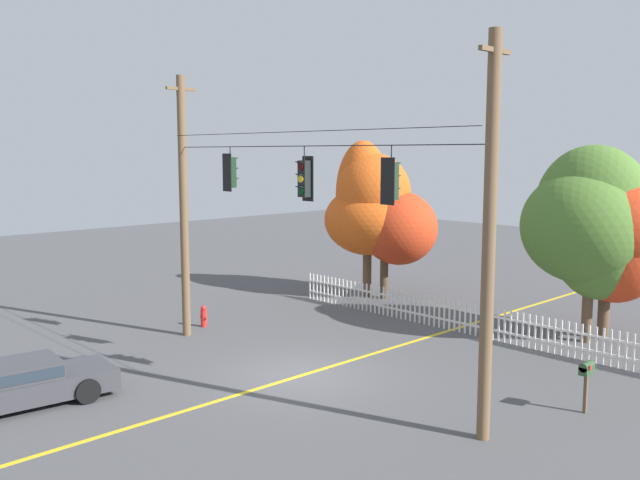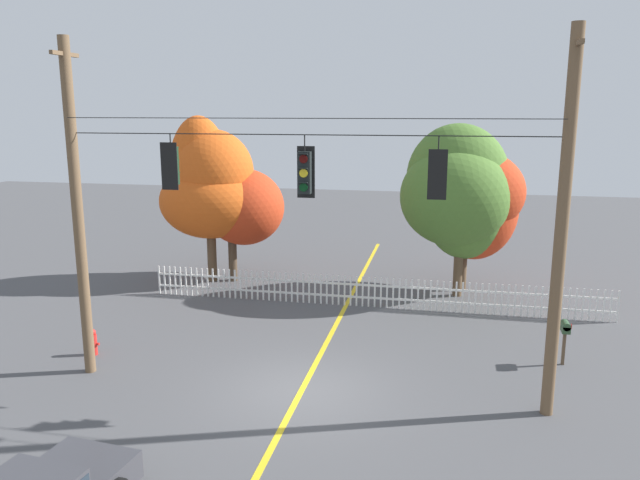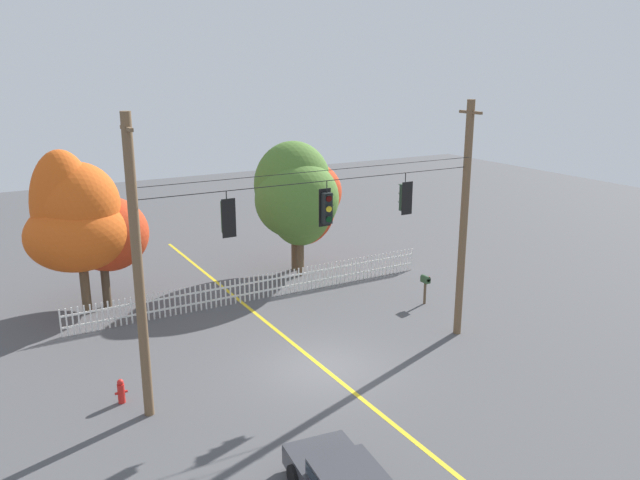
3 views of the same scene
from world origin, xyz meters
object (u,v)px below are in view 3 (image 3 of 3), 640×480
object	(u,v)px
traffic_signal_eastbound_side	(405,198)
autumn_maple_far_west	(299,197)
autumn_maple_near_fence	(75,218)
autumn_maple_mid	(101,231)
traffic_signal_northbound_primary	(327,208)
autumn_oak_far_east	(297,195)
roadside_mailbox	(425,281)
traffic_signal_northbound_secondary	(227,217)
fire_hydrant	(121,391)

from	to	relation	value
traffic_signal_eastbound_side	autumn_maple_far_west	distance (m)	10.33
autumn_maple_near_fence	autumn_maple_mid	distance (m)	1.36
autumn_maple_near_fence	autumn_maple_far_west	size ratio (longest dim) A/B	1.15
traffic_signal_northbound_primary	autumn_oak_far_east	distance (m)	10.28
traffic_signal_northbound_primary	autumn_oak_far_east	xyz separation A→B (m)	(3.81, 9.41, -1.61)
autumn_maple_mid	autumn_oak_far_east	world-z (taller)	autumn_oak_far_east
autumn_oak_far_east	autumn_maple_far_west	distance (m)	0.86
autumn_maple_near_fence	roadside_mailbox	size ratio (longest dim) A/B	5.32
autumn_maple_near_fence	autumn_oak_far_east	distance (m)	10.12
autumn_maple_mid	traffic_signal_eastbound_side	bearing A→B (deg)	-50.04
traffic_signal_northbound_primary	roadside_mailbox	size ratio (longest dim) A/B	1.17
autumn_maple_mid	traffic_signal_northbound_secondary	bearing A→B (deg)	-79.50
autumn_maple_mid	fire_hydrant	size ratio (longest dim) A/B	6.45
traffic_signal_eastbound_side	autumn_maple_mid	distance (m)	13.24
fire_hydrant	autumn_maple_near_fence	bearing A→B (deg)	87.52
autumn_maple_mid	autumn_oak_far_east	xyz separation A→B (m)	(9.07, -0.55, 0.76)
roadside_mailbox	traffic_signal_northbound_secondary	bearing A→B (deg)	-162.97
traffic_signal_northbound_primary	autumn_maple_near_fence	xyz separation A→B (m)	(-6.30, 9.57, -1.59)
autumn_maple_mid	fire_hydrant	xyz separation A→B (m)	(-1.42, -8.89, -2.87)
traffic_signal_northbound_secondary	autumn_maple_near_fence	world-z (taller)	autumn_maple_near_fence
autumn_maple_far_west	roadside_mailbox	bearing A→B (deg)	-70.41
traffic_signal_northbound_primary	autumn_maple_mid	world-z (taller)	traffic_signal_northbound_primary
traffic_signal_northbound_secondary	roadside_mailbox	bearing A→B (deg)	17.03
traffic_signal_northbound_secondary	autumn_maple_near_fence	xyz separation A→B (m)	(-2.90, 9.59, -1.69)
traffic_signal_northbound_secondary	traffic_signal_northbound_primary	size ratio (longest dim) A/B	0.91
traffic_signal_eastbound_side	autumn_maple_far_west	world-z (taller)	traffic_signal_eastbound_side
autumn_maple_near_fence	autumn_maple_mid	xyz separation A→B (m)	(1.05, 0.39, -0.78)
autumn_maple_mid	traffic_signal_northbound_primary	bearing A→B (deg)	-62.20
traffic_signal_northbound_secondary	autumn_maple_far_west	world-z (taller)	traffic_signal_northbound_secondary
traffic_signal_northbound_primary	autumn_maple_near_fence	size ratio (longest dim) A/B	0.22
autumn_maple_mid	autumn_maple_far_west	bearing A→B (deg)	0.63
autumn_maple_far_west	roadside_mailbox	world-z (taller)	autumn_maple_far_west
autumn_maple_far_west	fire_hydrant	bearing A→B (deg)	-140.60
traffic_signal_northbound_primary	fire_hydrant	distance (m)	8.54
traffic_signal_northbound_primary	traffic_signal_eastbound_side	world-z (taller)	same
traffic_signal_northbound_primary	autumn_maple_far_west	bearing A→B (deg)	66.96
autumn_maple_far_west	fire_hydrant	size ratio (longest dim) A/B	7.59
autumn_maple_far_west	traffic_signal_northbound_secondary	bearing A→B (deg)	-127.31
traffic_signal_northbound_primary	traffic_signal_eastbound_side	size ratio (longest dim) A/B	1.06
traffic_signal_northbound_secondary	traffic_signal_northbound_primary	distance (m)	3.40
autumn_maple_near_fence	roadside_mailbox	world-z (taller)	autumn_maple_near_fence
traffic_signal_northbound_primary	autumn_maple_near_fence	bearing A→B (deg)	123.36
traffic_signal_northbound_secondary	roadside_mailbox	size ratio (longest dim) A/B	1.07
autumn_maple_near_fence	fire_hydrant	distance (m)	9.26
roadside_mailbox	autumn_maple_near_fence	bearing A→B (deg)	153.63
traffic_signal_northbound_secondary	traffic_signal_eastbound_side	xyz separation A→B (m)	(6.51, 0.00, -0.07)
autumn_maple_near_fence	autumn_maple_mid	bearing A→B (deg)	20.41
traffic_signal_eastbound_side	roadside_mailbox	distance (m)	6.65
fire_hydrant	roadside_mailbox	bearing A→B (deg)	8.57
traffic_signal_eastbound_side	roadside_mailbox	bearing A→B (deg)	40.44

